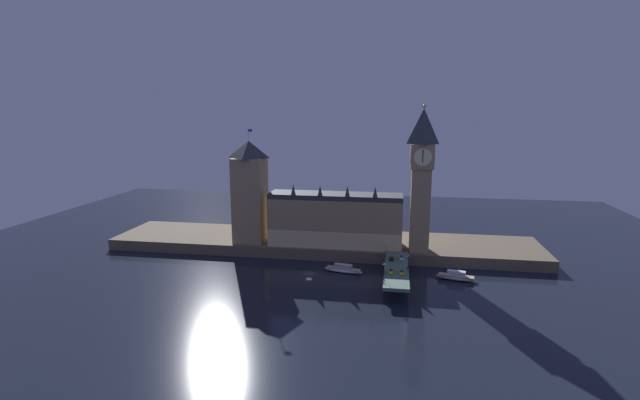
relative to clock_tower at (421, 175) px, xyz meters
name	(u,v)px	position (x,y,z in m)	size (l,w,h in m)	color
ground_plane	(309,274)	(-48.72, -25.98, -42.01)	(400.00, 400.00, 0.00)	black
embankment	(323,243)	(-48.72, 13.02, -39.25)	(220.00, 42.00, 5.52)	brown
parliament_hall	(335,219)	(-40.79, 2.69, -23.54)	(65.58, 16.69, 31.20)	#9E845B
clock_tower	(421,175)	(0.00, 0.00, 0.00)	(11.07, 11.18, 68.85)	#9E845B
victoria_tower	(250,191)	(-84.70, 3.13, -10.67)	(15.51, 15.51, 57.35)	#9E845B
bridge	(396,272)	(-10.34, -30.98, -37.17)	(10.07, 46.00, 6.51)	#476656
car_northbound_lead	(392,258)	(-12.56, -20.07, -34.85)	(2.03, 4.58, 1.36)	black
car_northbound_trail	(391,271)	(-12.56, -36.96, -34.80)	(1.86, 4.36, 1.47)	yellow
car_southbound_lead	(402,272)	(-8.13, -37.41, -34.86)	(2.09, 4.29, 1.35)	yellow
car_southbound_trail	(402,258)	(-8.13, -18.51, -34.79)	(2.09, 4.75, 1.49)	silver
pedestrian_near_rail	(385,272)	(-14.77, -39.39, -34.61)	(0.38, 0.38, 1.67)	black
pedestrian_mid_walk	(407,268)	(-5.91, -32.12, -34.60)	(0.38, 0.38, 1.70)	black
street_lamp_near	(384,269)	(-15.17, -45.70, -31.18)	(1.34, 0.60, 6.90)	#2D3333
street_lamp_mid	(408,260)	(-5.51, -30.98, -31.64)	(1.34, 0.60, 6.15)	#2D3333
street_lamp_far	(386,248)	(-15.17, -16.26, -31.14)	(1.34, 0.60, 6.97)	#2D3333
boat_upstream	(343,269)	(-33.90, -21.68, -40.62)	(18.20, 7.47, 3.80)	white
boat_downstream	(456,277)	(15.16, -23.30, -40.53)	(17.41, 7.84, 4.04)	#B2A893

